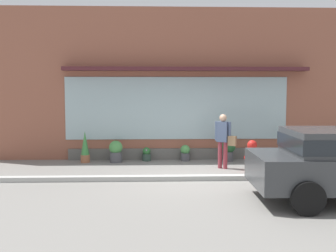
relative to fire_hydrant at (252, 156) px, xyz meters
The scene contains 12 objects.
ground_plane 1.91m from the fire_hydrant, 154.25° to the right, with size 60.00×60.00×0.00m, color gray.
curb_strip 2.00m from the fire_hydrant, 148.97° to the right, with size 14.00×0.24×0.12m, color #B2B2AD.
storefront 3.52m from the fire_hydrant, 125.34° to the left, with size 14.00×0.81×4.93m.
fire_hydrant is the anchor object (origin of this frame).
pedestrian_with_handbag 0.99m from the fire_hydrant, 144.64° to the left, with size 0.57×0.48×1.58m.
potted_plant_by_entrance 4.25m from the fire_hydrant, 156.90° to the left, with size 0.42×0.42×0.68m.
potted_plant_near_hydrant 5.15m from the fire_hydrant, 161.08° to the left, with size 0.29×0.29×0.99m.
potted_plant_window_center 1.70m from the fire_hydrant, 101.54° to the left, with size 0.43×0.43×0.71m.
potted_plant_window_left 3.51m from the fire_hydrant, 147.48° to the left, with size 0.27×0.27×0.44m.
potted_plant_trailing_edge 2.53m from the fire_hydrant, 132.68° to the left, with size 0.31×0.31×0.51m.
potted_plant_window_right 3.46m from the fire_hydrant, 30.82° to the left, with size 0.48×0.48×1.10m.
potted_plant_doorstep 2.47m from the fire_hydrant, 37.69° to the left, with size 0.34×0.34×0.63m.
Camera 1 is at (-1.08, -10.42, 2.27)m, focal length 44.15 mm.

